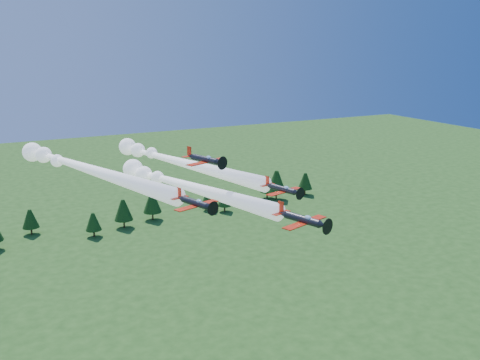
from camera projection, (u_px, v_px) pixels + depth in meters
name	position (u px, v px, depth m)	size (l,w,h in m)	color
plane_lead	(183.00, 185.00, 89.11)	(18.27, 44.34, 3.70)	black
plane_left	(81.00, 167.00, 90.87)	(20.34, 51.53, 3.70)	black
plane_right	(174.00, 160.00, 103.71)	(18.10, 49.74, 3.70)	black
plane_slot	(205.00, 159.00, 80.08)	(7.12, 7.96, 2.52)	black
treeline	(89.00, 212.00, 179.47)	(181.88, 19.48, 11.98)	#382314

